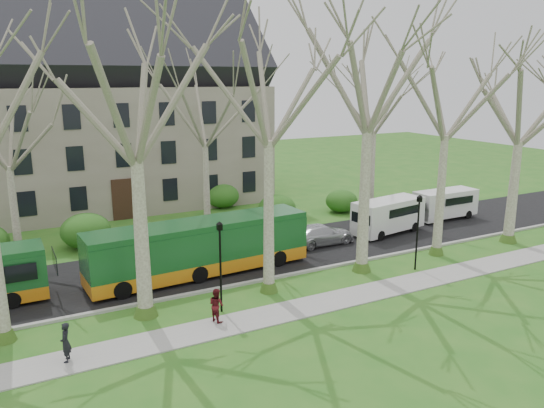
# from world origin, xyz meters

# --- Properties ---
(ground) EXTENTS (120.00, 120.00, 0.00)m
(ground) POSITION_xyz_m (0.00, 0.00, 0.00)
(ground) COLOR #28651D
(ground) RESTS_ON ground
(sidewalk) EXTENTS (70.00, 2.00, 0.06)m
(sidewalk) POSITION_xyz_m (0.00, -2.50, 0.03)
(sidewalk) COLOR gray
(sidewalk) RESTS_ON ground
(road) EXTENTS (80.00, 8.00, 0.06)m
(road) POSITION_xyz_m (0.00, 5.50, 0.03)
(road) COLOR black
(road) RESTS_ON ground
(curb) EXTENTS (80.00, 0.25, 0.14)m
(curb) POSITION_xyz_m (0.00, 1.50, 0.07)
(curb) COLOR #A5A39E
(curb) RESTS_ON ground
(building) EXTENTS (26.50, 12.20, 16.00)m
(building) POSITION_xyz_m (-6.00, 24.00, 8.07)
(building) COLOR slate
(building) RESTS_ON ground
(tree_row_verge) EXTENTS (49.00, 7.00, 14.00)m
(tree_row_verge) POSITION_xyz_m (0.00, 0.30, 7.00)
(tree_row_verge) COLOR gray
(tree_row_verge) RESTS_ON ground
(tree_row_far) EXTENTS (33.00, 7.00, 12.00)m
(tree_row_far) POSITION_xyz_m (-1.33, 11.00, 6.00)
(tree_row_far) COLOR gray
(tree_row_far) RESTS_ON ground
(lamp_row) EXTENTS (36.22, 0.22, 4.30)m
(lamp_row) POSITION_xyz_m (-0.00, -1.00, 2.57)
(lamp_row) COLOR black
(lamp_row) RESTS_ON ground
(hedges) EXTENTS (30.60, 8.60, 2.00)m
(hedges) POSITION_xyz_m (-4.67, 14.00, 1.00)
(hedges) COLOR #174F16
(hedges) RESTS_ON ground
(bus_follow) EXTENTS (12.58, 3.28, 3.12)m
(bus_follow) POSITION_xyz_m (-5.14, 3.99, 1.62)
(bus_follow) COLOR #175123
(bus_follow) RESTS_ON road
(sedan) EXTENTS (4.65, 1.95, 1.34)m
(sedan) POSITION_xyz_m (3.70, 5.37, 0.73)
(sedan) COLOR #BABBC0
(sedan) RESTS_ON road
(van_a) EXTENTS (5.75, 2.83, 2.40)m
(van_a) POSITION_xyz_m (9.29, 5.37, 1.26)
(van_a) COLOR white
(van_a) RESTS_ON road
(van_b) EXTENTS (5.14, 1.88, 2.24)m
(van_b) POSITION_xyz_m (15.73, 6.35, 1.18)
(van_b) COLOR white
(van_b) RESTS_ON road
(pedestrian_a) EXTENTS (0.53, 0.66, 1.58)m
(pedestrian_a) POSITION_xyz_m (-13.06, -2.46, 0.85)
(pedestrian_a) COLOR black
(pedestrian_a) RESTS_ON sidewalk
(pedestrian_b) EXTENTS (0.78, 0.89, 1.54)m
(pedestrian_b) POSITION_xyz_m (-6.61, -1.93, 0.83)
(pedestrian_b) COLOR #501217
(pedestrian_b) RESTS_ON sidewalk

